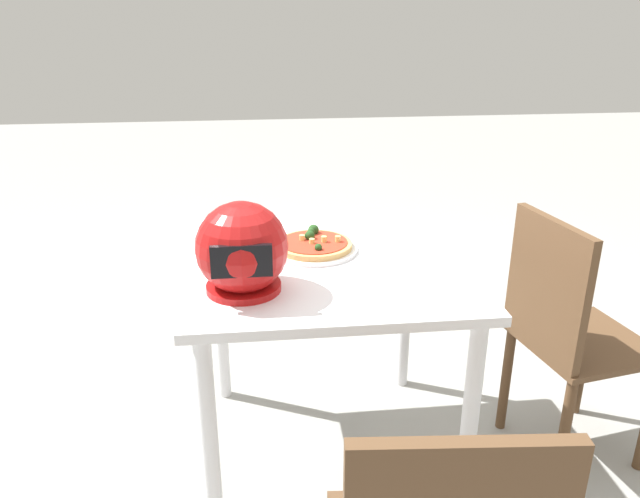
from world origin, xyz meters
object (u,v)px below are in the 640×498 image
Objects in this scene: motorcycle_helmet at (242,250)px; chair_side at (564,328)px; pizza at (314,244)px; dining_table at (326,288)px.

motorcycle_helmet is 1.13m from chair_side.
chair_side is (-0.83, 0.17, -0.28)m from pizza.
motorcycle_helmet is (0.26, 0.21, 0.23)m from dining_table.
dining_table is 3.46× the size of motorcycle_helmet.
chair_side is (-0.80, 0.09, -0.15)m from dining_table.
motorcycle_helmet is (0.23, 0.28, 0.10)m from pizza.
pizza is 0.89m from chair_side.
pizza is 0.28× the size of chair_side.
dining_table is 0.82m from chair_side.
dining_table is at bearing -6.64° from chair_side.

